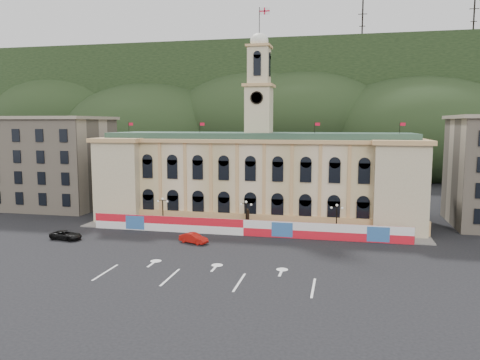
% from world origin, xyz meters
% --- Properties ---
extents(ground, '(260.00, 260.00, 0.00)m').
position_xyz_m(ground, '(0.00, 0.00, 0.00)').
color(ground, black).
rests_on(ground, ground).
extents(lane_markings, '(26.00, 10.00, 0.02)m').
position_xyz_m(lane_markings, '(0.00, -5.00, 0.00)').
color(lane_markings, white).
rests_on(lane_markings, ground).
extents(hill_ridge, '(230.00, 80.00, 64.00)m').
position_xyz_m(hill_ridge, '(0.03, 121.99, 19.48)').
color(hill_ridge, black).
rests_on(hill_ridge, ground).
extents(city_hall, '(56.20, 17.60, 37.10)m').
position_xyz_m(city_hall, '(0.00, 27.63, 7.85)').
color(city_hall, beige).
rests_on(city_hall, ground).
extents(side_building_left, '(21.00, 17.00, 18.60)m').
position_xyz_m(side_building_left, '(-43.00, 30.93, 9.33)').
color(side_building_left, tan).
rests_on(side_building_left, ground).
extents(hoarding_fence, '(50.00, 0.44, 2.50)m').
position_xyz_m(hoarding_fence, '(0.06, 15.07, 1.25)').
color(hoarding_fence, red).
rests_on(hoarding_fence, ground).
extents(pavement, '(56.00, 5.50, 0.16)m').
position_xyz_m(pavement, '(0.00, 17.75, 0.08)').
color(pavement, slate).
rests_on(pavement, ground).
extents(statue, '(1.40, 1.40, 3.72)m').
position_xyz_m(statue, '(0.00, 18.00, 1.19)').
color(statue, '#595651').
rests_on(statue, ground).
extents(lamp_left, '(1.96, 0.44, 5.15)m').
position_xyz_m(lamp_left, '(-14.00, 17.00, 3.07)').
color(lamp_left, black).
rests_on(lamp_left, ground).
extents(lamp_center, '(1.96, 0.44, 5.15)m').
position_xyz_m(lamp_center, '(0.00, 17.00, 3.07)').
color(lamp_center, black).
rests_on(lamp_center, ground).
extents(lamp_right, '(1.96, 0.44, 5.15)m').
position_xyz_m(lamp_right, '(14.00, 17.00, 3.07)').
color(lamp_right, black).
rests_on(lamp_right, ground).
extents(red_sedan, '(4.34, 5.34, 1.44)m').
position_xyz_m(red_sedan, '(-6.12, 9.01, 0.72)').
color(red_sedan, '#AD120C').
rests_on(red_sedan, ground).
extents(black_suv, '(3.53, 5.46, 1.35)m').
position_xyz_m(black_suv, '(-25.38, 6.91, 0.68)').
color(black_suv, black).
rests_on(black_suv, ground).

